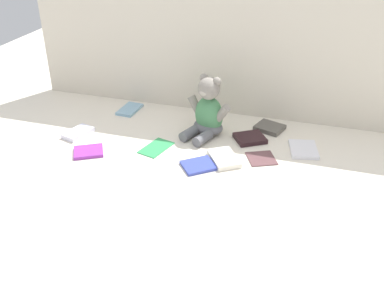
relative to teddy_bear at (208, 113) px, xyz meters
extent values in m
plane|color=silver|center=(0.03, -0.17, -0.09)|extent=(3.20, 3.20, 0.00)
cube|color=beige|center=(0.03, 0.23, 0.21)|extent=(1.75, 0.03, 0.61)
ellipsoid|color=#4C8C59|center=(0.00, 0.01, -0.01)|extent=(0.14, 0.13, 0.15)
ellipsoid|color=slate|center=(0.00, 0.00, -0.06)|extent=(0.15, 0.14, 0.05)
sphere|color=gray|center=(0.00, 0.00, 0.10)|extent=(0.11, 0.11, 0.09)
ellipsoid|color=#AEA599|center=(-0.01, -0.03, 0.10)|extent=(0.04, 0.04, 0.03)
sphere|color=gray|center=(-0.02, 0.02, 0.13)|extent=(0.04, 0.04, 0.03)
sphere|color=gray|center=(0.03, 0.00, 0.13)|extent=(0.04, 0.04, 0.03)
cylinder|color=gray|center=(-0.06, 0.03, 0.01)|extent=(0.08, 0.06, 0.08)
cylinder|color=gray|center=(0.06, -0.02, 0.01)|extent=(0.08, 0.06, 0.08)
cylinder|color=slate|center=(-0.06, -0.06, -0.07)|extent=(0.07, 0.09, 0.04)
cylinder|color=slate|center=(0.00, -0.08, -0.07)|extent=(0.07, 0.09, 0.04)
cube|color=#3A4AB2|center=(0.04, -0.25, -0.08)|extent=(0.14, 0.14, 0.01)
cube|color=white|center=(-0.49, -0.17, -0.08)|extent=(0.10, 0.13, 0.02)
cube|color=#339D58|center=(-0.15, -0.18, -0.09)|extent=(0.11, 0.15, 0.01)
cube|color=purple|center=(-0.38, -0.28, -0.08)|extent=(0.14, 0.13, 0.01)
cube|color=brown|center=(0.24, -0.14, -0.09)|extent=(0.13, 0.13, 0.01)
cube|color=black|center=(0.17, -0.01, -0.08)|extent=(0.14, 0.14, 0.02)
cube|color=#82AFCA|center=(-0.39, 0.10, -0.08)|extent=(0.08, 0.13, 0.01)
cube|color=#544F49|center=(0.23, 0.10, -0.08)|extent=(0.13, 0.12, 0.02)
cube|color=white|center=(0.38, -0.03, -0.08)|extent=(0.12, 0.15, 0.01)
cube|color=white|center=(0.11, -0.19, -0.08)|extent=(0.15, 0.16, 0.02)
camera|label=1|loc=(0.40, -1.51, 0.74)|focal=41.17mm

